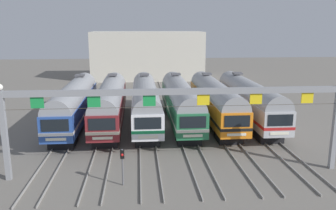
{
  "coord_description": "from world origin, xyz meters",
  "views": [
    {
      "loc": [
        -2.69,
        -38.03,
        10.88
      ],
      "look_at": [
        0.4,
        -1.64,
        2.58
      ],
      "focal_mm": 37.79,
      "sensor_mm": 36.0,
      "label": 1
    }
  ],
  "objects_px": {
    "commuter_train_stainless": "(249,99)",
    "yard_signal_mast": "(122,160)",
    "commuter_train_orange": "(215,100)",
    "commuter_train_white": "(146,101)",
    "commuter_train_blue": "(74,102)",
    "commuter_train_maroon": "(110,102)",
    "commuter_train_green": "(181,100)",
    "catenary_gantry": "(176,104)"
  },
  "relations": [
    {
      "from": "commuter_train_stainless",
      "to": "yard_signal_mast",
      "type": "height_order",
      "value": "commuter_train_stainless"
    },
    {
      "from": "commuter_train_orange",
      "to": "commuter_train_white",
      "type": "bearing_deg",
      "value": 180.0
    },
    {
      "from": "commuter_train_blue",
      "to": "yard_signal_mast",
      "type": "xyz_separation_m",
      "value": [
        5.82,
        -15.15,
        -0.84
      ]
    },
    {
      "from": "commuter_train_maroon",
      "to": "commuter_train_green",
      "type": "distance_m",
      "value": 7.76
    },
    {
      "from": "commuter_train_maroon",
      "to": "commuter_train_stainless",
      "type": "relative_size",
      "value": 1.0
    },
    {
      "from": "catenary_gantry",
      "to": "commuter_train_stainless",
      "type": "bearing_deg",
      "value": 54.3
    },
    {
      "from": "yard_signal_mast",
      "to": "commuter_train_maroon",
      "type": "bearing_deg",
      "value": 97.3
    },
    {
      "from": "commuter_train_orange",
      "to": "yard_signal_mast",
      "type": "relative_size",
      "value": 6.86
    },
    {
      "from": "commuter_train_blue",
      "to": "catenary_gantry",
      "type": "height_order",
      "value": "catenary_gantry"
    },
    {
      "from": "commuter_train_blue",
      "to": "commuter_train_green",
      "type": "height_order",
      "value": "same"
    },
    {
      "from": "commuter_train_white",
      "to": "commuter_train_orange",
      "type": "xyz_separation_m",
      "value": [
        7.76,
        0.0,
        0.0
      ]
    },
    {
      "from": "commuter_train_blue",
      "to": "commuter_train_white",
      "type": "relative_size",
      "value": 1.0
    },
    {
      "from": "commuter_train_blue",
      "to": "commuter_train_stainless",
      "type": "relative_size",
      "value": 1.0
    },
    {
      "from": "commuter_train_maroon",
      "to": "commuter_train_white",
      "type": "bearing_deg",
      "value": 0.0
    },
    {
      "from": "commuter_train_white",
      "to": "commuter_train_green",
      "type": "distance_m",
      "value": 3.88
    },
    {
      "from": "commuter_train_white",
      "to": "yard_signal_mast",
      "type": "bearing_deg",
      "value": -97.3
    },
    {
      "from": "commuter_train_blue",
      "to": "commuter_train_orange",
      "type": "bearing_deg",
      "value": 0.0
    },
    {
      "from": "commuter_train_maroon",
      "to": "yard_signal_mast",
      "type": "xyz_separation_m",
      "value": [
        1.94,
        -15.15,
        -0.84
      ]
    },
    {
      "from": "commuter_train_green",
      "to": "commuter_train_stainless",
      "type": "relative_size",
      "value": 1.0
    },
    {
      "from": "commuter_train_blue",
      "to": "catenary_gantry",
      "type": "distance_m",
      "value": 16.83
    },
    {
      "from": "commuter_train_white",
      "to": "yard_signal_mast",
      "type": "relative_size",
      "value": 6.86
    },
    {
      "from": "commuter_train_maroon",
      "to": "yard_signal_mast",
      "type": "height_order",
      "value": "commuter_train_maroon"
    },
    {
      "from": "commuter_train_blue",
      "to": "commuter_train_orange",
      "type": "distance_m",
      "value": 15.52
    },
    {
      "from": "commuter_train_orange",
      "to": "yard_signal_mast",
      "type": "bearing_deg",
      "value": -122.63
    },
    {
      "from": "commuter_train_orange",
      "to": "catenary_gantry",
      "type": "bearing_deg",
      "value": -113.33
    },
    {
      "from": "commuter_train_orange",
      "to": "catenary_gantry",
      "type": "height_order",
      "value": "catenary_gantry"
    },
    {
      "from": "commuter_train_green",
      "to": "catenary_gantry",
      "type": "height_order",
      "value": "catenary_gantry"
    },
    {
      "from": "commuter_train_maroon",
      "to": "catenary_gantry",
      "type": "xyz_separation_m",
      "value": [
        5.82,
        -13.5,
        2.64
      ]
    },
    {
      "from": "commuter_train_orange",
      "to": "catenary_gantry",
      "type": "xyz_separation_m",
      "value": [
        -5.82,
        -13.5,
        2.64
      ]
    },
    {
      "from": "commuter_train_green",
      "to": "commuter_train_orange",
      "type": "relative_size",
      "value": 1.0
    },
    {
      "from": "commuter_train_green",
      "to": "commuter_train_stainless",
      "type": "height_order",
      "value": "same"
    },
    {
      "from": "commuter_train_white",
      "to": "yard_signal_mast",
      "type": "distance_m",
      "value": 15.3
    },
    {
      "from": "commuter_train_stainless",
      "to": "yard_signal_mast",
      "type": "relative_size",
      "value": 6.86
    },
    {
      "from": "commuter_train_green",
      "to": "commuter_train_blue",
      "type": "bearing_deg",
      "value": 180.0
    },
    {
      "from": "commuter_train_maroon",
      "to": "yard_signal_mast",
      "type": "bearing_deg",
      "value": -82.7
    },
    {
      "from": "commuter_train_maroon",
      "to": "commuter_train_orange",
      "type": "relative_size",
      "value": 1.0
    },
    {
      "from": "catenary_gantry",
      "to": "commuter_train_maroon",
      "type": "bearing_deg",
      "value": 113.33
    },
    {
      "from": "commuter_train_maroon",
      "to": "catenary_gantry",
      "type": "bearing_deg",
      "value": -66.67
    },
    {
      "from": "commuter_train_green",
      "to": "commuter_train_orange",
      "type": "height_order",
      "value": "same"
    },
    {
      "from": "commuter_train_blue",
      "to": "commuter_train_green",
      "type": "relative_size",
      "value": 1.0
    },
    {
      "from": "commuter_train_maroon",
      "to": "commuter_train_white",
      "type": "relative_size",
      "value": 1.0
    },
    {
      "from": "commuter_train_blue",
      "to": "commuter_train_maroon",
      "type": "distance_m",
      "value": 3.88
    }
  ]
}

